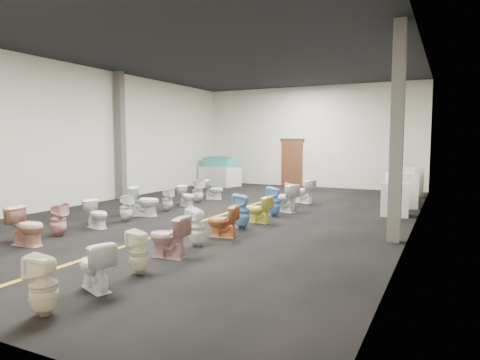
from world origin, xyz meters
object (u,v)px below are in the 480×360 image
Objects in this scene: toilet_left_7 at (168,200)px; bathtub at (219,162)px; toilet_left_8 at (187,196)px; toilet_right_11 at (303,191)px; appliance_crate_c at (405,191)px; toilet_left_9 at (198,191)px; toilet_right_1 at (95,265)px; toilet_right_2 at (139,252)px; toilet_right_4 at (197,227)px; toilet_right_7 at (259,209)px; appliance_crate_b at (401,190)px; toilet_right_9 at (285,198)px; toilet_right_6 at (242,211)px; toilet_left_4 at (97,214)px; toilet_left_5 at (126,208)px; toilet_right_3 at (168,237)px; display_table at (220,176)px; toilet_left_2 at (27,226)px; toilet_left_10 at (214,190)px; appliance_crate_d at (409,182)px; appliance_crate_a at (395,199)px; toilet_right_10 at (290,195)px; toilet_right_5 at (222,221)px; toilet_left_3 at (58,220)px; toilet_right_8 at (274,201)px; toilet_left_6 at (145,201)px; toilet_right_0 at (43,285)px.

bathtub is at bearing 11.59° from toilet_left_7.
toilet_right_11 reaches higher than toilet_left_8.
toilet_left_9 reaches higher than appliance_crate_c.
toilet_right_1 is 0.85m from toilet_right_2.
toilet_right_4 is 2.75m from toilet_right_7.
appliance_crate_b is 1.31× the size of toilet_right_9.
toilet_right_4 is 0.90× the size of toilet_right_6.
toilet_right_6 reaches higher than toilet_right_1.
toilet_left_5 is at bearing 4.61° from toilet_left_4.
toilet_right_9 is (0.14, 5.59, 0.03)m from toilet_right_3.
toilet_right_2 is (-2.98, -8.93, -0.19)m from appliance_crate_b.
bathtub is at bearing -101.71° from toilet_right_11.
display_table is 2.46× the size of toilet_left_2.
toilet_left_5 is 4.67m from toilet_left_10.
toilet_left_2 is (-6.18, -11.24, -0.16)m from appliance_crate_d.
appliance_crate_a is 1.18× the size of toilet_left_2.
toilet_right_1 is at bearing -7.42° from toilet_right_6.
toilet_right_9 reaches higher than toilet_left_10.
appliance_crate_c is at bearing -36.92° from toilet_left_8.
toilet_right_10 reaches higher than toilet_left_10.
toilet_right_5 is at bearing -21.12° from toilet_right_10.
toilet_left_4 is (0.09, 1.04, -0.03)m from toilet_left_3.
toilet_right_6 is (0.08, 2.84, 0.04)m from toilet_right_3.
toilet_left_7 is at bearing -120.51° from toilet_right_4.
appliance_crate_d is at bearing -28.08° from toilet_left_8.
toilet_left_2 is at bearing -61.46° from toilet_right_5.
toilet_right_5 reaches higher than toilet_left_7.
toilet_right_10 reaches higher than toilet_left_4.
toilet_right_2 is at bearing -174.04° from toilet_left_10.
bathtub is at bearing 166.75° from appliance_crate_c.
toilet_right_8 reaches higher than toilet_left_2.
toilet_right_8 is (5.27, -6.39, -0.66)m from bathtub.
appliance_crate_c is 9.21m from toilet_left_5.
toilet_right_11 is (3.13, 8.08, 0.00)m from toilet_left_2.
bathtub is 2.00× the size of appliance_crate_a.
display_table is at bearing 6.26° from toilet_left_5.
toilet_left_9 is 0.98× the size of toilet_right_9.
toilet_right_8 is (0.08, 6.57, 0.06)m from toilet_right_1.
appliance_crate_a is 1.31× the size of toilet_right_1.
appliance_crate_c reaches higher than toilet_left_3.
toilet_left_6 is at bearing 9.88° from toilet_left_4.
toilet_right_9 is (0.08, 7.42, 0.06)m from toilet_right_1.
toilet_left_5 is at bearing -165.06° from toilet_right_0.
toilet_left_2 is 4.67m from toilet_left_7.
toilet_left_9 is at bearing -150.87° from toilet_right_5.
appliance_crate_a reaches higher than toilet_right_6.
toilet_left_6 is (-6.23, -7.53, -0.14)m from appliance_crate_d.
toilet_left_10 is at bearing 9.04° from toilet_left_4.
toilet_right_1 is 1.02× the size of toilet_right_7.
toilet_right_9 is at bearing -129.48° from toilet_left_10.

